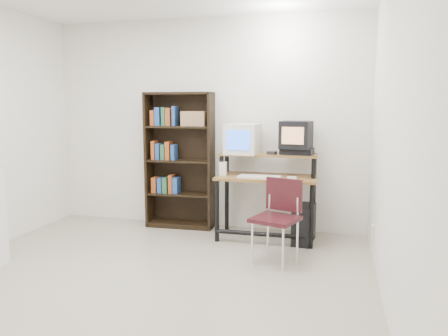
% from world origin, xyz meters
% --- Properties ---
extents(floor, '(4.00, 4.00, 0.01)m').
position_xyz_m(floor, '(0.00, 0.00, -0.01)').
color(floor, '#AAA18C').
rests_on(floor, ground).
extents(back_wall, '(4.00, 0.01, 2.60)m').
position_xyz_m(back_wall, '(0.00, 2.00, 1.30)').
color(back_wall, white).
rests_on(back_wall, floor).
extents(right_wall, '(0.01, 4.00, 2.60)m').
position_xyz_m(right_wall, '(2.00, 0.00, 1.30)').
color(right_wall, white).
rests_on(right_wall, floor).
extents(computer_desk, '(1.14, 0.58, 0.98)m').
position_xyz_m(computer_desk, '(0.85, 1.62, 0.68)').
color(computer_desk, brown).
rests_on(computer_desk, floor).
extents(crt_monitor, '(0.40, 0.40, 0.35)m').
position_xyz_m(crt_monitor, '(0.54, 1.71, 1.15)').
color(crt_monitor, beige).
rests_on(crt_monitor, computer_desk).
extents(vcr, '(0.38, 0.29, 0.08)m').
position_xyz_m(vcr, '(1.17, 1.73, 1.01)').
color(vcr, black).
rests_on(vcr, computer_desk).
extents(crt_tv, '(0.37, 0.37, 0.31)m').
position_xyz_m(crt_tv, '(1.16, 1.72, 1.21)').
color(crt_tv, black).
rests_on(crt_tv, vcr).
extents(cd_spindle, '(0.15, 0.15, 0.05)m').
position_xyz_m(cd_spindle, '(0.89, 1.66, 0.99)').
color(cd_spindle, '#26262B').
rests_on(cd_spindle, computer_desk).
extents(keyboard, '(0.48, 0.23, 0.03)m').
position_xyz_m(keyboard, '(0.79, 1.48, 0.74)').
color(keyboard, beige).
rests_on(keyboard, computer_desk).
extents(mousepad, '(0.23, 0.19, 0.01)m').
position_xyz_m(mousepad, '(1.13, 1.49, 0.72)').
color(mousepad, black).
rests_on(mousepad, computer_desk).
extents(mouse, '(0.11, 0.08, 0.03)m').
position_xyz_m(mouse, '(1.14, 1.49, 0.74)').
color(mouse, white).
rests_on(mouse, mousepad).
extents(desk_speaker, '(0.08, 0.08, 0.17)m').
position_xyz_m(desk_speaker, '(0.35, 1.55, 0.80)').
color(desk_speaker, beige).
rests_on(desk_speaker, computer_desk).
extents(pc_tower, '(0.25, 0.47, 0.42)m').
position_xyz_m(pc_tower, '(1.28, 1.57, 0.21)').
color(pc_tower, black).
rests_on(pc_tower, floor).
extents(school_chair, '(0.52, 0.52, 0.81)m').
position_xyz_m(school_chair, '(1.08, 0.92, 0.50)').
color(school_chair, black).
rests_on(school_chair, floor).
extents(bookshelf, '(0.86, 0.31, 1.70)m').
position_xyz_m(bookshelf, '(-0.29, 1.85, 0.87)').
color(bookshelf, black).
rests_on(bookshelf, floor).
extents(wall_outlet, '(0.02, 0.08, 0.12)m').
position_xyz_m(wall_outlet, '(1.99, 1.15, 0.30)').
color(wall_outlet, beige).
rests_on(wall_outlet, right_wall).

